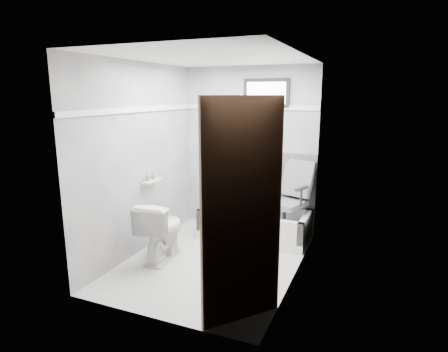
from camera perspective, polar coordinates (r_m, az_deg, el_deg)
The scene contains 19 objects.
floor at distance 4.71m, azimuth -1.69°, elevation -12.83°, with size 2.60×2.60×0.00m, color silver.
ceiling at distance 4.28m, azimuth -1.90°, elevation 17.65°, with size 2.60×2.60×0.00m, color silver.
wall_back at distance 5.53m, azimuth 3.82°, elevation 3.98°, with size 2.00×0.02×2.40m, color slate.
wall_front at distance 3.23m, azimuth -11.41°, elevation -2.34°, with size 2.00×0.02×2.40m, color slate.
wall_left at distance 4.83m, azimuth -12.65°, elevation 2.48°, with size 0.02×2.60×2.40m, color slate.
wall_right at distance 4.03m, azimuth 11.25°, elevation 0.61°, with size 0.02×2.60×2.40m, color slate.
bathtub at distance 5.36m, azimuth 4.71°, elevation -7.24°, with size 1.50×0.70×0.42m, color white, non-canonical shape.
office_chair at distance 5.18m, azimuth 9.24°, elevation -3.30°, with size 0.58×0.58×1.00m, color #5D5C61, non-canonical shape.
toilet at distance 4.71m, azimuth -9.52°, elevation -8.13°, with size 0.42×0.75×0.74m, color white.
door at distance 2.90m, azimuth 5.46°, elevation -8.04°, with size 0.78×0.78×2.00m, color #50391D, non-canonical shape.
window at distance 5.38m, azimuth 6.47°, elevation 12.46°, with size 0.66×0.04×0.40m, color black, non-canonical shape.
backerboard at distance 5.52m, azimuth 6.18°, elevation -0.31°, with size 1.50×0.02×0.78m, color #4C4C4F.
trim_back at distance 5.46m, azimuth 3.87°, elevation 10.41°, with size 2.00×0.02×0.06m, color white.
trim_left at distance 4.76m, azimuth -12.88°, elevation 9.84°, with size 0.02×2.60×0.06m, color white.
pole at distance 5.33m, azimuth 3.15°, elevation 2.02°, with size 0.02×0.02×1.95m, color white.
shelf at distance 4.96m, azimuth -10.97°, elevation -0.74°, with size 0.10×0.32×0.03m, color silver.
soap_bottle_a at distance 4.88m, azimuth -11.62°, elevation -0.18°, with size 0.05×0.05×0.11m, color #9C744E.
soap_bottle_b at distance 5.00m, azimuth -10.72°, elevation 0.08°, with size 0.07×0.07×0.09m, color slate.
faucet at distance 5.70m, azimuth 1.73°, elevation -2.42°, with size 0.26×0.10×0.16m, color silver, non-canonical shape.
Camera 1 is at (1.77, -3.88, 2.01)m, focal length 30.00 mm.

